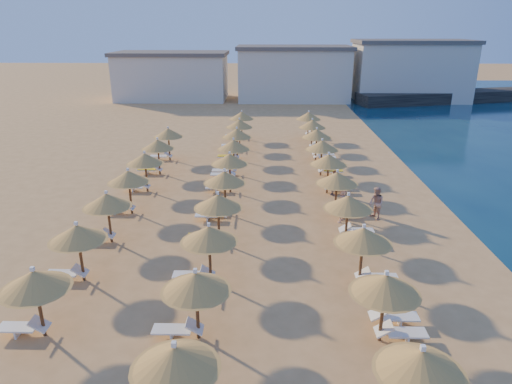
{
  "coord_description": "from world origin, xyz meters",
  "views": [
    {
      "loc": [
        -0.65,
        -19.72,
        10.04
      ],
      "look_at": [
        -1.18,
        4.0,
        1.3
      ],
      "focal_mm": 32.0,
      "sensor_mm": 36.0,
      "label": 1
    }
  ],
  "objects_px": {
    "parasol_row_east": "(337,179)",
    "beachgoer_b": "(376,203)",
    "beachgoer_a": "(341,205)",
    "parasol_row_west": "(225,178)",
    "beachgoer_c": "(334,183)",
    "jetty": "(462,96)"
  },
  "relations": [
    {
      "from": "parasol_row_east",
      "to": "beachgoer_b",
      "type": "bearing_deg",
      "value": -12.22
    },
    {
      "from": "beachgoer_c",
      "to": "parasol_row_east",
      "type": "bearing_deg",
      "value": -51.32
    },
    {
      "from": "jetty",
      "to": "beachgoer_b",
      "type": "height_order",
      "value": "beachgoer_b"
    },
    {
      "from": "jetty",
      "to": "beachgoer_b",
      "type": "xyz_separation_m",
      "value": [
        -20.86,
        -40.81,
        0.16
      ]
    },
    {
      "from": "beachgoer_b",
      "to": "jetty",
      "type": "bearing_deg",
      "value": 131.14
    },
    {
      "from": "parasol_row_west",
      "to": "beachgoer_b",
      "type": "bearing_deg",
      "value": -3.21
    },
    {
      "from": "parasol_row_east",
      "to": "beachgoer_a",
      "type": "distance_m",
      "value": 1.51
    },
    {
      "from": "parasol_row_east",
      "to": "beachgoer_a",
      "type": "xyz_separation_m",
      "value": [
        0.17,
        -0.9,
        -1.2
      ]
    },
    {
      "from": "beachgoer_a",
      "to": "parasol_row_west",
      "type": "bearing_deg",
      "value": -79.74
    },
    {
      "from": "jetty",
      "to": "parasol_row_east",
      "type": "bearing_deg",
      "value": -134.4
    },
    {
      "from": "parasol_row_west",
      "to": "beachgoer_a",
      "type": "xyz_separation_m",
      "value": [
        6.3,
        -0.9,
        -1.2
      ]
    },
    {
      "from": "beachgoer_a",
      "to": "beachgoer_c",
      "type": "bearing_deg",
      "value": -164.38
    },
    {
      "from": "beachgoer_b",
      "to": "parasol_row_west",
      "type": "bearing_deg",
      "value": -114.99
    },
    {
      "from": "beachgoer_c",
      "to": "beachgoer_b",
      "type": "xyz_separation_m",
      "value": [
        1.77,
        -3.69,
        0.1
      ]
    },
    {
      "from": "beachgoer_a",
      "to": "beachgoer_b",
      "type": "distance_m",
      "value": 2.02
    },
    {
      "from": "beachgoer_a",
      "to": "beachgoer_b",
      "type": "xyz_separation_m",
      "value": [
        1.97,
        0.44,
        -0.04
      ]
    },
    {
      "from": "parasol_row_east",
      "to": "beachgoer_c",
      "type": "relative_size",
      "value": 23.78
    },
    {
      "from": "parasol_row_west",
      "to": "beachgoer_c",
      "type": "xyz_separation_m",
      "value": [
        6.51,
        3.23,
        -1.33
      ]
    },
    {
      "from": "beachgoer_c",
      "to": "beachgoer_a",
      "type": "bearing_deg",
      "value": -47.53
    },
    {
      "from": "jetty",
      "to": "parasol_row_west",
      "type": "bearing_deg",
      "value": -140.55
    },
    {
      "from": "jetty",
      "to": "parasol_row_east",
      "type": "relative_size",
      "value": 0.78
    },
    {
      "from": "parasol_row_east",
      "to": "beachgoer_b",
      "type": "relative_size",
      "value": 21.14
    }
  ]
}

